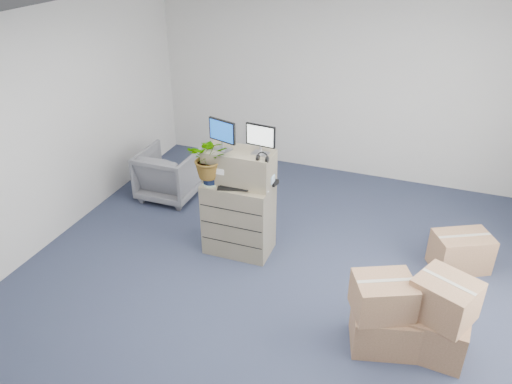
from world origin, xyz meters
TOP-DOWN VIEW (x-y plane):
  - ground at (0.00, 0.00)m, footprint 7.00×7.00m
  - wall_back at (0.00, 3.51)m, footprint 6.00×0.02m
  - filing_cabinet_lower at (-0.68, 0.88)m, footprint 0.80×0.49m
  - filing_cabinet_upper at (-0.68, 0.92)m, footprint 0.80×0.40m
  - monitor_left at (-0.87, 0.89)m, footprint 0.36×0.19m
  - monitor_right at (-0.43, 0.93)m, footprint 0.35×0.15m
  - headphones at (-0.35, 0.78)m, footprint 0.13×0.02m
  - keyboard at (-0.68, 0.77)m, footprint 0.42×0.27m
  - mouse at (-0.31, 0.79)m, footprint 0.09×0.06m
  - water_bottle at (-0.62, 0.91)m, footprint 0.06×0.06m
  - phone_dock at (-0.71, 0.92)m, footprint 0.05×0.04m
  - external_drive at (-0.33, 1.00)m, footprint 0.17×0.14m
  - tissue_box at (-0.39, 0.95)m, footprint 0.23×0.12m
  - potted_plant at (-0.98, 0.76)m, footprint 0.55×0.59m
  - office_chair at (-2.14, 1.77)m, footprint 0.78×0.73m
  - cardboard_boxes at (1.54, 0.26)m, footprint 1.42×2.20m

SIDE VIEW (x-z plane):
  - ground at x=0.00m, z-range 0.00..0.00m
  - cardboard_boxes at x=1.54m, z-range -0.07..0.77m
  - office_chair at x=-2.14m, z-range 0.00..0.80m
  - filing_cabinet_lower at x=-0.68m, z-range 0.00..0.93m
  - keyboard at x=-0.68m, z-range 0.93..0.95m
  - mouse at x=-0.31m, z-range 0.93..0.96m
  - external_drive at x=-0.33m, z-range 0.93..0.98m
  - phone_dock at x=-0.71m, z-range 0.91..1.02m
  - tissue_box at x=-0.39m, z-range 0.98..1.06m
  - water_bottle at x=-0.62m, z-range 0.93..1.14m
  - filing_cabinet_upper at x=-0.68m, z-range 0.93..1.33m
  - potted_plant at x=-0.98m, z-range 0.96..1.44m
  - headphones at x=-0.35m, z-range 1.30..1.43m
  - wall_back at x=0.00m, z-range 0.00..2.80m
  - monitor_right at x=-0.43m, z-range 1.35..1.69m
  - monitor_left at x=-0.87m, z-range 1.35..1.71m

